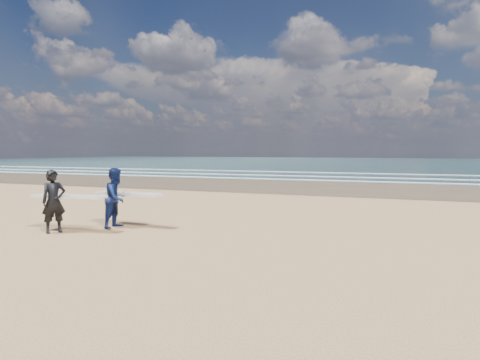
% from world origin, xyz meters
% --- Properties ---
extents(surfer_near, '(2.25, 1.14, 1.77)m').
position_xyz_m(surfer_near, '(-0.67, -0.21, 0.90)').
color(surfer_near, black).
rests_on(surfer_near, ground).
extents(surfer_far, '(2.23, 1.11, 1.79)m').
position_xyz_m(surfer_far, '(0.43, 1.09, 0.90)').
color(surfer_far, '#0B1641').
rests_on(surfer_far, ground).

